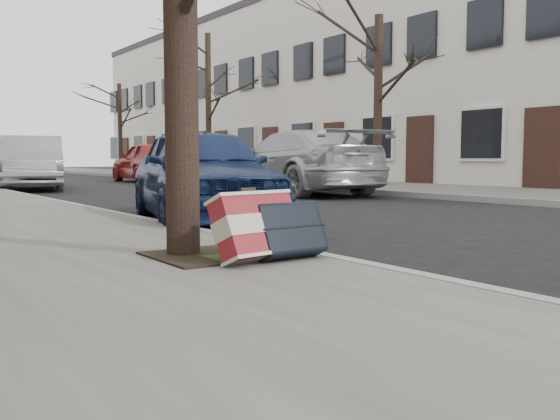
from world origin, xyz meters
TOP-DOWN VIEW (x-y plane):
  - ground at (0.00, 0.00)m, footprint 120.00×120.00m
  - far_sidewalk at (7.80, 15.00)m, footprint 4.00×70.00m
  - house_far at (13.15, 16.00)m, footprint 6.70×40.00m
  - dirt_patch at (-2.00, 1.20)m, footprint 0.85×0.85m
  - suitcase_red at (-1.85, 0.78)m, footprint 0.69×0.46m
  - suitcase_navy at (-1.60, 0.76)m, footprint 0.57×0.35m
  - car_near_front at (-0.32, 4.54)m, footprint 2.49×4.08m
  - car_near_mid at (-0.08, 14.99)m, footprint 2.62×4.72m
  - car_far_front at (4.63, 9.17)m, footprint 2.55×5.33m
  - car_far_back at (4.56, 17.94)m, footprint 2.00×4.40m
  - tree_far_a at (7.20, 9.11)m, footprint 0.23×0.23m
  - tree_far_b at (7.20, 18.42)m, footprint 0.22×0.22m
  - tree_far_c at (7.20, 27.90)m, footprint 0.21×0.21m

SIDE VIEW (x-z plane):
  - ground at x=0.00m, z-range 0.00..0.00m
  - far_sidewalk at x=7.80m, z-range 0.00..0.12m
  - dirt_patch at x=-2.00m, z-range 0.12..0.14m
  - suitcase_navy at x=-1.60m, z-range 0.12..0.55m
  - suitcase_red at x=-1.85m, z-range 0.12..0.62m
  - car_near_front at x=-0.32m, z-range 0.00..1.30m
  - car_far_back at x=4.56m, z-range 0.00..1.46m
  - car_near_mid at x=-0.08m, z-range 0.00..1.47m
  - car_far_front at x=4.63m, z-range 0.00..1.50m
  - tree_far_a at x=7.20m, z-range 0.12..4.54m
  - tree_far_c at x=7.20m, z-range 0.12..4.61m
  - tree_far_b at x=7.20m, z-range 0.12..5.58m
  - house_far at x=13.15m, z-range 0.00..7.20m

